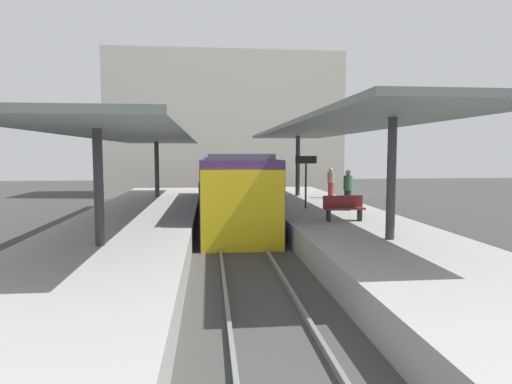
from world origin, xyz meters
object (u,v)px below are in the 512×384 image
Objects in this scene: platform_bench at (344,207)px; passenger_near_bench at (348,190)px; commuter_train at (233,189)px; passenger_mid_platform at (331,182)px; platform_sign at (306,170)px.

passenger_near_bench is at bearing 69.62° from platform_bench.
platform_bench is (3.56, -4.98, -0.26)m from commuter_train.
passenger_near_bench reaches higher than passenger_mid_platform.
platform_sign is at bearing 152.55° from passenger_near_bench.
commuter_train is at bearing -152.27° from passenger_mid_platform.
platform_bench is 0.85× the size of passenger_near_bench.
commuter_train is 8.62× the size of platform_bench.
commuter_train is 5.46× the size of platform_sign.
platform_sign is 1.93m from passenger_near_bench.
commuter_train is 3.45m from platform_sign.
commuter_train reaches higher than passenger_mid_platform.
platform_bench is 0.63× the size of platform_sign.
platform_bench is 0.90× the size of passenger_mid_platform.
commuter_train is 7.36× the size of passenger_near_bench.
passenger_mid_platform is at bearing 77.61° from platform_bench.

